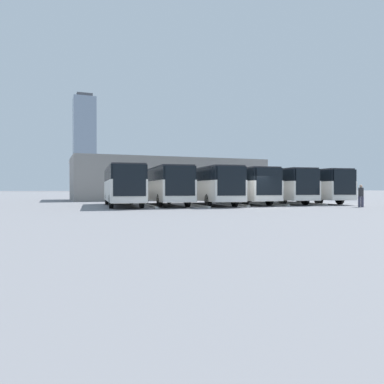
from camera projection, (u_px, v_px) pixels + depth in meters
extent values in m
plane|color=gray|center=(258.00, 207.00, 29.52)|extent=(600.00, 600.00, 0.00)
cube|color=silver|center=(308.00, 191.00, 38.61)|extent=(3.75, 11.92, 1.70)
cube|color=black|center=(308.00, 177.00, 38.60)|extent=(3.70, 11.74, 1.04)
cube|color=black|center=(345.00, 182.00, 32.94)|extent=(2.27, 0.27, 2.24)
cube|color=silver|center=(345.00, 198.00, 32.95)|extent=(2.45, 0.31, 0.40)
cube|color=#333338|center=(308.00, 172.00, 38.59)|extent=(3.60, 11.44, 0.12)
cylinder|color=black|center=(340.00, 199.00, 35.42)|extent=(0.40, 1.08, 1.06)
cylinder|color=black|center=(319.00, 199.00, 34.81)|extent=(0.40, 1.08, 1.06)
cylinder|color=black|center=(298.00, 197.00, 42.42)|extent=(0.40, 1.08, 1.06)
cylinder|color=black|center=(280.00, 197.00, 41.81)|extent=(0.40, 1.08, 1.06)
cube|color=#9E9E99|center=(303.00, 203.00, 36.29)|extent=(1.00, 7.54, 0.15)
cube|color=silver|center=(275.00, 191.00, 37.42)|extent=(3.75, 11.92, 1.70)
cube|color=black|center=(275.00, 177.00, 37.41)|extent=(3.70, 11.74, 1.04)
cube|color=black|center=(308.00, 182.00, 31.75)|extent=(2.27, 0.27, 2.24)
cube|color=silver|center=(308.00, 198.00, 31.76)|extent=(2.45, 0.31, 0.40)
cube|color=#333338|center=(275.00, 171.00, 37.40)|extent=(3.60, 11.44, 0.12)
cylinder|color=black|center=(305.00, 199.00, 34.23)|extent=(0.40, 1.08, 1.06)
cylinder|color=black|center=(283.00, 199.00, 33.62)|extent=(0.40, 1.08, 1.06)
cylinder|color=black|center=(269.00, 197.00, 41.23)|extent=(0.40, 1.08, 1.06)
cylinder|color=black|center=(249.00, 198.00, 40.62)|extent=(0.40, 1.08, 1.06)
cube|color=#9E9E99|center=(268.00, 204.00, 35.10)|extent=(1.00, 7.54, 0.15)
cube|color=silver|center=(241.00, 191.00, 36.04)|extent=(3.75, 11.92, 1.70)
cube|color=black|center=(241.00, 176.00, 36.03)|extent=(3.70, 11.74, 1.04)
cube|color=black|center=(269.00, 181.00, 30.37)|extent=(2.27, 0.27, 2.24)
cube|color=silver|center=(269.00, 199.00, 30.38)|extent=(2.45, 0.31, 0.40)
cube|color=#333338|center=(241.00, 170.00, 36.02)|extent=(3.60, 11.44, 0.12)
cylinder|color=black|center=(269.00, 200.00, 32.85)|extent=(0.40, 1.08, 1.06)
cylinder|color=black|center=(245.00, 200.00, 32.24)|extent=(0.40, 1.08, 1.06)
cylinder|color=black|center=(238.00, 198.00, 39.85)|extent=(0.40, 1.08, 1.06)
cylinder|color=black|center=(217.00, 198.00, 39.24)|extent=(0.40, 1.08, 1.06)
cube|color=#9E9E99|center=(232.00, 204.00, 33.72)|extent=(1.00, 7.54, 0.15)
cube|color=silver|center=(208.00, 191.00, 33.93)|extent=(3.75, 11.92, 1.70)
cube|color=black|center=(208.00, 176.00, 33.92)|extent=(3.70, 11.74, 1.04)
cube|color=black|center=(232.00, 181.00, 28.26)|extent=(2.27, 0.27, 2.24)
cube|color=silver|center=(232.00, 199.00, 28.26)|extent=(2.45, 0.31, 0.40)
cube|color=#333338|center=(208.00, 169.00, 33.91)|extent=(3.60, 11.44, 0.12)
cylinder|color=black|center=(235.00, 200.00, 30.73)|extent=(0.40, 1.08, 1.06)
cylinder|color=black|center=(208.00, 200.00, 30.13)|extent=(0.40, 1.08, 1.06)
cylinder|color=black|center=(208.00, 198.00, 37.74)|extent=(0.40, 1.08, 1.06)
cylinder|color=black|center=(186.00, 198.00, 37.13)|extent=(0.40, 1.08, 1.06)
cube|color=#9E9E99|center=(195.00, 205.00, 31.61)|extent=(1.00, 7.54, 0.15)
cube|color=silver|center=(165.00, 191.00, 33.32)|extent=(3.75, 11.92, 1.70)
cube|color=black|center=(165.00, 175.00, 33.31)|extent=(3.70, 11.74, 1.04)
cube|color=black|center=(180.00, 181.00, 27.66)|extent=(2.27, 0.27, 2.24)
cube|color=silver|center=(180.00, 200.00, 27.66)|extent=(2.45, 0.31, 0.40)
cube|color=#333338|center=(165.00, 169.00, 33.31)|extent=(3.60, 11.44, 0.12)
cylinder|color=black|center=(188.00, 200.00, 30.13)|extent=(0.40, 1.08, 1.06)
cylinder|color=black|center=(160.00, 201.00, 29.53)|extent=(0.40, 1.08, 1.06)
cylinder|color=black|center=(169.00, 198.00, 37.14)|extent=(0.40, 1.08, 1.06)
cylinder|color=black|center=(146.00, 198.00, 36.53)|extent=(0.40, 1.08, 1.06)
cube|color=#9E9E99|center=(149.00, 206.00, 31.01)|extent=(1.00, 7.54, 0.15)
cube|color=silver|center=(122.00, 191.00, 31.70)|extent=(3.75, 11.92, 1.70)
cube|color=black|center=(122.00, 175.00, 31.69)|extent=(3.70, 11.74, 1.04)
cube|color=black|center=(130.00, 180.00, 26.03)|extent=(2.27, 0.27, 2.24)
cube|color=silver|center=(130.00, 200.00, 26.04)|extent=(2.45, 0.31, 0.40)
cube|color=#333338|center=(122.00, 168.00, 31.69)|extent=(3.60, 11.44, 0.12)
cylinder|color=black|center=(142.00, 201.00, 28.51)|extent=(0.40, 1.08, 1.06)
cylinder|color=black|center=(111.00, 201.00, 27.90)|extent=(0.40, 1.08, 1.06)
cylinder|color=black|center=(131.00, 199.00, 35.51)|extent=(0.40, 1.08, 1.06)
cylinder|color=black|center=(107.00, 199.00, 34.91)|extent=(0.40, 1.08, 1.06)
cylinder|color=#38384C|center=(362.00, 202.00, 29.80)|extent=(0.28, 0.28, 0.87)
cylinder|color=#38384C|center=(359.00, 202.00, 29.89)|extent=(0.28, 0.28, 0.87)
cylinder|color=#262628|center=(361.00, 192.00, 29.84)|extent=(0.56, 0.56, 0.69)
sphere|color=tan|center=(361.00, 186.00, 29.84)|extent=(0.24, 0.24, 0.24)
cube|color=gray|center=(170.00, 179.00, 50.87)|extent=(25.51, 8.83, 5.52)
cube|color=silver|center=(158.00, 164.00, 56.37)|extent=(25.51, 3.00, 0.24)
cylinder|color=slate|center=(209.00, 182.00, 60.63)|extent=(0.20, 0.20, 5.27)
cylinder|color=slate|center=(96.00, 181.00, 54.20)|extent=(0.20, 0.20, 5.27)
cube|color=#7F8EA3|center=(84.00, 144.00, 257.55)|extent=(14.74, 14.74, 64.39)
cube|color=#4C4C51|center=(84.00, 96.00, 257.29)|extent=(10.32, 10.32, 2.40)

